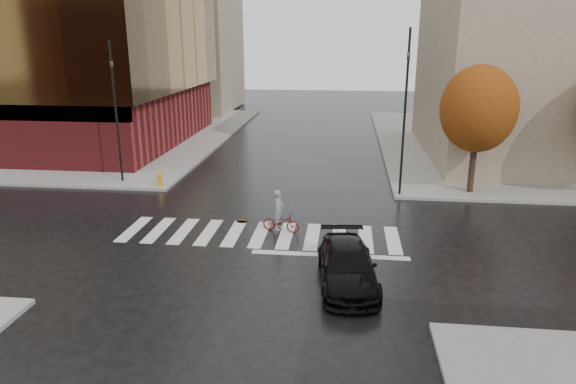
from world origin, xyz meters
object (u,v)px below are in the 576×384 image
sedan (347,266)px  traffic_light_ne (406,100)px  fire_hydrant (160,179)px  traffic_light_nw (115,103)px  cyclist (280,217)px

sedan → traffic_light_ne: (2.66, 10.11, 4.29)m
sedan → fire_hydrant: bearing=129.3°
traffic_light_ne → fire_hydrant: 13.53m
traffic_light_nw → fire_hydrant: bearing=50.5°
sedan → cyclist: 5.33m
sedan → traffic_light_ne: 11.30m
traffic_light_nw → traffic_light_ne: 15.33m
sedan → traffic_light_ne: size_ratio=0.55×
traffic_light_ne → fire_hydrant: bearing=8.3°
sedan → fire_hydrant: size_ratio=5.95×
sedan → cyclist: cyclist is taller
cyclist → traffic_light_ne: 8.96m
traffic_light_ne → fire_hydrant: (-12.80, -0.05, -4.38)m
cyclist → traffic_light_nw: traffic_light_nw is taller
fire_hydrant → cyclist: bearing=-37.2°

